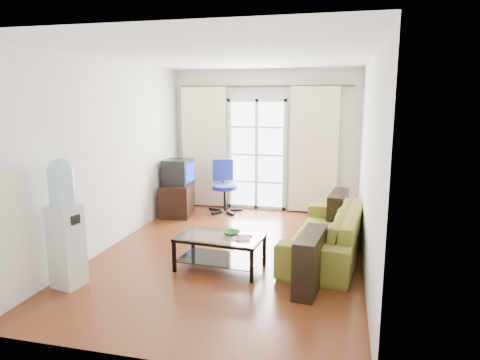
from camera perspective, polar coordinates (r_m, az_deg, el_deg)
name	(u,v)px	position (r m, az deg, el deg)	size (l,w,h in m)	color
floor	(231,253)	(6.15, -1.25, -9.70)	(5.20, 5.20, 0.00)	brown
ceiling	(230,56)	(5.78, -1.36, 16.22)	(5.20, 5.20, 0.00)	white
wall_back	(265,141)	(8.34, 3.34, 5.26)	(3.60, 0.02, 2.70)	silver
wall_front	(144,204)	(3.41, -12.66, -3.10)	(3.60, 0.02, 2.70)	silver
wall_left	(111,155)	(6.51, -16.81, 3.26)	(0.02, 5.20, 2.70)	silver
wall_right	(368,163)	(5.63, 16.71, 2.14)	(0.02, 5.20, 2.70)	silver
french_door	(257,155)	(8.34, 2.23, 3.37)	(1.16, 0.06, 2.15)	white
curtain_rod	(265,86)	(8.20, 3.29, 12.38)	(0.04, 0.04, 3.30)	#4C3F2D
curtain_left	(204,147)	(8.53, -4.79, 4.36)	(0.90, 0.07, 2.35)	#FFF2CD
curtain_right	(314,150)	(8.12, 9.80, 3.91)	(0.90, 0.07, 2.35)	#FFF2CD
radiator	(304,195)	(8.30, 8.58, -2.01)	(0.64, 0.12, 0.64)	gray
sofa	(326,232)	(6.11, 11.45, -6.77)	(1.14, 2.35, 0.66)	olive
coffee_table	(220,248)	(5.52, -2.68, -9.01)	(1.13, 0.71, 0.44)	silver
bowl	(231,233)	(5.50, -1.16, -7.07)	(0.29, 0.29, 0.05)	#2D7D38
book	(236,238)	(5.35, -0.53, -7.76)	(0.22, 0.26, 0.02)	#9D2F13
remote	(246,237)	(5.42, 0.75, -7.54)	(0.17, 0.05, 0.02)	black
tv_stand	(177,200)	(8.10, -8.40, -2.59)	(0.53, 0.79, 0.58)	black
crt_tv	(177,172)	(8.04, -8.37, 1.10)	(0.52, 0.51, 0.46)	black
task_chair	(225,197)	(8.22, -2.06, -2.26)	(0.90, 0.90, 1.00)	black
water_cooler	(65,220)	(5.27, -22.32, -5.02)	(0.36, 0.36, 1.51)	silver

